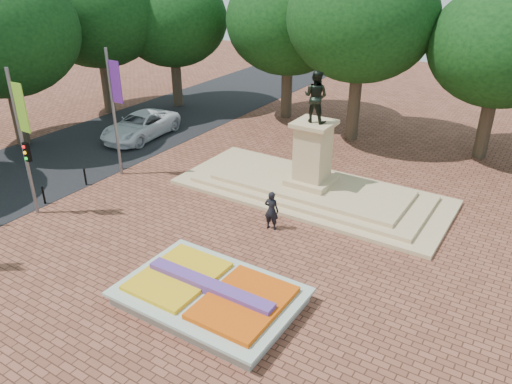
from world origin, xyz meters
TOP-DOWN VIEW (x-y plane):
  - ground at (0.00, 0.00)m, footprint 90.00×90.00m
  - asphalt_street at (-15.00, 5.00)m, footprint 9.00×90.00m
  - flower_bed at (1.03, -2.00)m, footprint 6.30×4.30m
  - monument at (0.00, 8.00)m, footprint 14.00×6.00m
  - tree_row_back at (2.33, 18.00)m, footprint 44.80×8.80m
  - tree_row_street at (-19.50, 4.67)m, footprint 8.40×25.40m
  - banner_poles at (-10.08, -1.31)m, footprint 0.88×11.17m
  - bollard_row at (-10.70, -1.50)m, footprint 0.12×13.12m
  - van at (-13.56, 9.58)m, footprint 3.27×6.20m
  - pedestrian at (0.13, 3.77)m, footprint 0.73×0.53m

SIDE VIEW (x-z plane):
  - ground at x=0.00m, z-range 0.00..0.00m
  - asphalt_street at x=-15.00m, z-range 0.00..0.02m
  - flower_bed at x=1.03m, z-range -0.08..0.83m
  - bollard_row at x=-10.70m, z-range 0.04..1.02m
  - van at x=-13.56m, z-range 0.00..1.66m
  - monument at x=0.00m, z-range -2.32..4.09m
  - pedestrian at x=0.13m, z-range 0.00..1.87m
  - banner_poles at x=-10.08m, z-range 0.38..7.38m
  - tree_row_street at x=-19.50m, z-range 1.40..11.38m
  - tree_row_back at x=2.33m, z-range 1.46..11.89m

